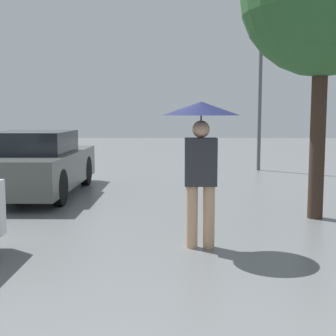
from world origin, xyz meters
The scene contains 3 objects.
pedestrian centered at (-0.07, 4.72, 1.35)m, with size 0.92×0.92×1.75m.
parked_car_farthest centered at (-3.15, 8.45, 0.60)m, with size 1.67×3.94×1.27m.
street_lamp centered at (2.02, 12.50, 3.05)m, with size 0.31×0.31×4.54m.
Camera 1 is at (-0.38, -0.79, 1.61)m, focal length 50.00 mm.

